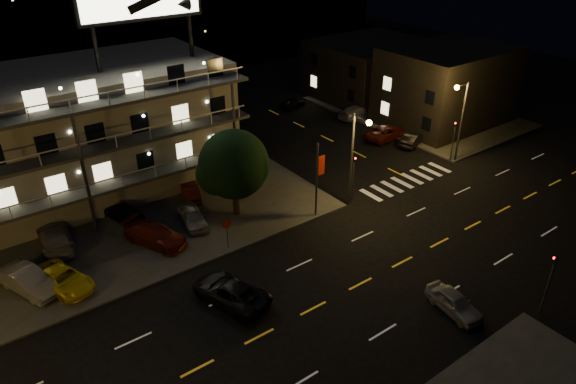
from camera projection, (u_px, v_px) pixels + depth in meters
ground at (338, 296)px, 32.76m from camera, size 140.00×140.00×0.00m
curb_nw at (30, 228)px, 39.55m from camera, size 44.00×24.00×0.15m
curb_ne at (415, 111)px, 62.37m from camera, size 16.00×24.00×0.15m
motel at (55, 137)px, 41.83m from camera, size 28.00×13.80×18.10m
side_bldg_front at (447, 86)px, 57.53m from camera, size 14.06×10.00×8.50m
side_bldg_back at (371, 69)px, 66.34m from camera, size 14.06×12.00×7.00m
streetlight_nc at (355, 151)px, 40.36m from camera, size 0.44×1.92×8.00m
streetlight_ne at (461, 114)px, 47.69m from camera, size 1.92×0.44×8.00m
signal_nw at (353, 174)px, 42.17m from camera, size 0.20×0.27×4.60m
signal_sw at (550, 279)px, 30.20m from camera, size 0.20×0.27×4.60m
signal_ne at (454, 137)px, 48.91m from camera, size 0.27×0.20×4.60m
banner_north at (318, 178)px, 39.66m from camera, size 0.83×0.16×6.40m
stop_sign at (227, 229)px, 36.41m from camera, size 0.91×0.11×2.61m
tree at (233, 166)px, 39.28m from camera, size 5.64×5.43×7.10m
lot_car_1 at (28, 281)px, 32.65m from camera, size 3.22×4.90×1.53m
lot_car_2 at (62, 279)px, 32.97m from camera, size 3.60×5.16×1.31m
lot_car_3 at (155, 234)px, 37.34m from camera, size 3.99×5.45×1.47m
lot_car_4 at (193, 217)px, 39.58m from camera, size 2.34×4.21×1.35m
lot_car_7 at (55, 237)px, 36.97m from camera, size 2.55×5.37×1.51m
lot_car_8 at (122, 211)px, 40.32m from camera, size 2.64×4.30×1.37m
lot_car_9 at (190, 191)px, 43.18m from camera, size 2.57×4.19×1.30m
side_car_0 at (413, 139)px, 53.31m from camera, size 4.36×2.70×1.36m
side_car_1 at (385, 132)px, 54.78m from camera, size 5.28×2.75×1.42m
side_car_2 at (357, 112)px, 60.18m from camera, size 5.18×2.33×1.47m
side_car_3 at (293, 103)px, 63.45m from camera, size 3.80×2.11×1.22m
road_car_east at (454, 302)px, 31.23m from camera, size 1.99×4.01×1.32m
road_car_west at (230, 292)px, 31.99m from camera, size 3.87×5.79×1.48m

